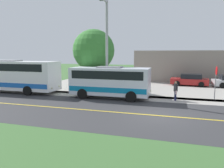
# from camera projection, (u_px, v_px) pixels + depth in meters

# --- Properties ---
(ground_plane) EXTENTS (120.00, 120.00, 0.00)m
(ground_plane) POSITION_uv_depth(u_px,v_px,m) (158.00, 116.00, 13.66)
(ground_plane) COLOR #3D6633
(road_surface) EXTENTS (8.00, 100.00, 0.01)m
(road_surface) POSITION_uv_depth(u_px,v_px,m) (158.00, 116.00, 13.66)
(road_surface) COLOR #333335
(road_surface) RESTS_ON ground
(sidewalk) EXTENTS (2.40, 100.00, 0.01)m
(sidewalk) POSITION_uv_depth(u_px,v_px,m) (163.00, 99.00, 18.60)
(sidewalk) COLOR #9E9991
(sidewalk) RESTS_ON ground
(parking_lot_surface) EXTENTS (14.00, 36.00, 0.01)m
(parking_lot_surface) POSITION_uv_depth(u_px,v_px,m) (193.00, 88.00, 24.59)
(parking_lot_surface) COLOR #9E9991
(parking_lot_surface) RESTS_ON ground
(road_centre_line) EXTENTS (0.16, 100.00, 0.00)m
(road_centre_line) POSITION_uv_depth(u_px,v_px,m) (158.00, 116.00, 13.66)
(road_centre_line) COLOR gold
(road_centre_line) RESTS_ON ground
(shuttle_bus_front) EXTENTS (2.65, 7.08, 2.81)m
(shuttle_bus_front) POSITION_uv_depth(u_px,v_px,m) (110.00, 81.00, 19.00)
(shuttle_bus_front) COLOR silver
(shuttle_bus_front) RESTS_ON ground
(transit_bus_rear) EXTENTS (2.69, 11.93, 3.28)m
(transit_bus_rear) POSITION_uv_depth(u_px,v_px,m) (5.00, 74.00, 22.18)
(transit_bus_rear) COLOR white
(transit_bus_rear) RESTS_ON ground
(pedestrian_with_bags) EXTENTS (0.72, 0.34, 1.61)m
(pedestrian_with_bags) POSITION_uv_depth(u_px,v_px,m) (176.00, 90.00, 18.05)
(pedestrian_with_bags) COLOR #1E2347
(pedestrian_with_bags) RESTS_ON ground
(stop_sign) EXTENTS (0.76, 0.07, 2.88)m
(stop_sign) POSITION_uv_depth(u_px,v_px,m) (216.00, 77.00, 17.99)
(stop_sign) COLOR slate
(stop_sign) RESTS_ON ground
(street_light_pole) EXTENTS (1.97, 0.24, 8.52)m
(street_light_pole) POSITION_uv_depth(u_px,v_px,m) (106.00, 45.00, 19.04)
(street_light_pole) COLOR #9E9EA3
(street_light_pole) RESTS_ON ground
(parked_car_near) EXTENTS (2.30, 4.54, 1.45)m
(parked_car_near) POSITION_uv_depth(u_px,v_px,m) (190.00, 80.00, 26.35)
(parked_car_near) COLOR #A51E1E
(parked_car_near) RESTS_ON ground
(tree_curbside) EXTENTS (4.31, 4.31, 6.42)m
(tree_curbside) POSITION_uv_depth(u_px,v_px,m) (94.00, 50.00, 22.11)
(tree_curbside) COLOR #4C3826
(tree_curbside) RESTS_ON ground
(commercial_building) EXTENTS (10.00, 18.44, 4.33)m
(commercial_building) POSITION_uv_depth(u_px,v_px,m) (200.00, 65.00, 32.41)
(commercial_building) COLOR gray
(commercial_building) RESTS_ON ground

